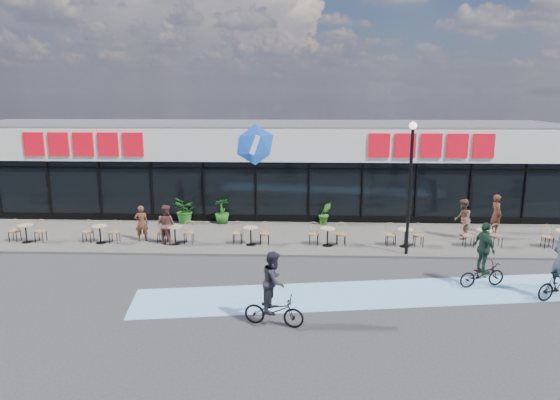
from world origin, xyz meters
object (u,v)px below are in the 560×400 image
at_px(potted_plant_mid, 222,211).
at_px(lamp_post, 410,177).
at_px(potted_plant_left, 185,210).
at_px(patron_right, 166,224).
at_px(patron_left, 142,223).
at_px(cyclist_b, 559,276).
at_px(potted_plant_right, 325,214).
at_px(pedestrian_b, 496,214).
at_px(pedestrian_a, 463,219).
at_px(cyclist_a, 483,262).

bearing_deg(potted_plant_mid, lamp_post, -28.82).
relative_size(potted_plant_left, patron_right, 0.76).
distance_m(patron_left, patron_right, 1.19).
bearing_deg(patron_right, potted_plant_left, -69.68).
height_order(potted_plant_left, cyclist_b, cyclist_b).
bearing_deg(lamp_post, potted_plant_right, 124.79).
distance_m(potted_plant_left, pedestrian_b, 14.01).
relative_size(pedestrian_a, cyclist_a, 0.80).
bearing_deg(pedestrian_b, lamp_post, 113.84).
relative_size(potted_plant_mid, pedestrian_a, 0.70).
relative_size(potted_plant_left, pedestrian_b, 0.71).
height_order(potted_plant_left, patron_right, patron_right).
bearing_deg(potted_plant_left, pedestrian_b, -4.99).
relative_size(lamp_post, cyclist_a, 2.34).
height_order(potted_plant_left, patron_left, patron_left).
bearing_deg(patron_right, cyclist_b, -179.10).
relative_size(potted_plant_left, cyclist_b, 0.60).
distance_m(patron_left, cyclist_a, 13.16).
distance_m(lamp_post, potted_plant_right, 5.67).
relative_size(patron_left, cyclist_b, 0.73).
bearing_deg(cyclist_a, lamp_post, 121.33).
bearing_deg(potted_plant_mid, cyclist_a, -37.12).
xyz_separation_m(pedestrian_a, cyclist_b, (0.97, -6.10, -0.19)).
distance_m(potted_plant_left, patron_right, 3.31).
bearing_deg(potted_plant_right, lamp_post, -55.21).
bearing_deg(patron_right, potted_plant_mid, -97.09).
bearing_deg(patron_left, pedestrian_b, 177.14).
bearing_deg(potted_plant_mid, pedestrian_a, -11.23).
xyz_separation_m(potted_plant_left, cyclist_a, (11.28, -7.20, 0.13)).
height_order(lamp_post, patron_right, lamp_post).
relative_size(potted_plant_mid, patron_right, 0.73).
xyz_separation_m(potted_plant_mid, potted_plant_right, (4.83, -0.06, -0.07)).
height_order(potted_plant_right, patron_right, patron_right).
distance_m(patron_right, pedestrian_b, 14.15).
bearing_deg(lamp_post, cyclist_b, -46.45).
relative_size(potted_plant_left, cyclist_a, 0.58).
relative_size(pedestrian_a, pedestrian_b, 0.98).
height_order(potted_plant_left, potted_plant_mid, potted_plant_left).
xyz_separation_m(potted_plant_right, pedestrian_a, (5.68, -2.02, 0.32)).
height_order(potted_plant_right, pedestrian_b, pedestrian_b).
height_order(lamp_post, pedestrian_b, lamp_post).
bearing_deg(pedestrian_a, potted_plant_right, -90.09).
relative_size(patron_left, pedestrian_a, 0.88).
xyz_separation_m(potted_plant_mid, cyclist_a, (9.55, -7.23, 0.15)).
distance_m(patron_right, cyclist_b, 14.12).
distance_m(lamp_post, potted_plant_left, 10.65).
xyz_separation_m(cyclist_a, cyclist_b, (1.93, -0.96, -0.08)).
xyz_separation_m(potted_plant_right, patron_left, (-7.73, -2.88, 0.22)).
distance_m(potted_plant_left, potted_plant_mid, 1.74).
bearing_deg(lamp_post, cyclist_a, -58.67).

